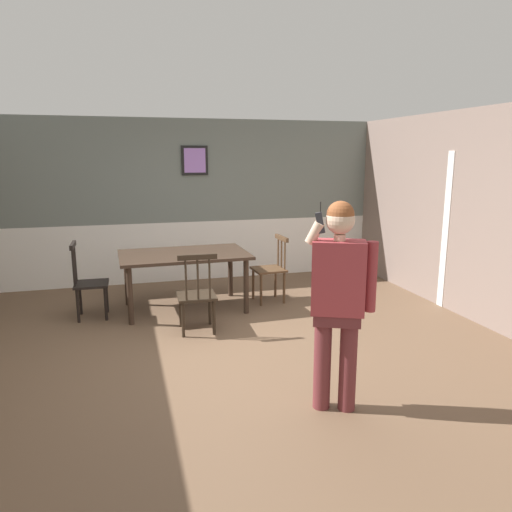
% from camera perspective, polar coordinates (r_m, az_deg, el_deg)
% --- Properties ---
extents(ground_plane, '(7.16, 7.16, 0.00)m').
position_cam_1_polar(ground_plane, '(5.35, -3.96, -10.63)').
color(ground_plane, brown).
extents(room_back_partition, '(6.51, 0.17, 2.61)m').
position_cam_1_polar(room_back_partition, '(7.95, -8.49, 6.08)').
color(room_back_partition, slate).
rests_on(room_back_partition, ground_plane).
extents(room_right_partition, '(0.13, 6.01, 2.61)m').
position_cam_1_polar(room_right_partition, '(6.47, 25.42, 4.17)').
color(room_right_partition, gray).
rests_on(room_right_partition, ground_plane).
extents(dining_table, '(1.70, 1.09, 0.77)m').
position_cam_1_polar(dining_table, '(6.46, -8.52, -0.41)').
color(dining_table, '#38281E').
rests_on(dining_table, ground_plane).
extents(chair_near_window, '(0.46, 0.46, 0.96)m').
position_cam_1_polar(chair_near_window, '(5.65, -7.04, -4.52)').
color(chair_near_window, '#2D2319').
rests_on(chair_near_window, ground_plane).
extents(chair_by_doorway, '(0.42, 0.42, 0.98)m').
position_cam_1_polar(chair_by_doorway, '(6.45, -19.29, -2.94)').
color(chair_by_doorway, black).
rests_on(chair_by_doorway, ground_plane).
extents(chair_at_table_head, '(0.45, 0.45, 0.93)m').
position_cam_1_polar(chair_at_table_head, '(6.79, 1.78, -1.51)').
color(chair_at_table_head, '#513823').
rests_on(chair_at_table_head, ground_plane).
extents(person_figure, '(0.54, 0.37, 1.71)m').
position_cam_1_polar(person_figure, '(3.83, 9.77, -4.33)').
color(person_figure, brown).
rests_on(person_figure, ground_plane).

